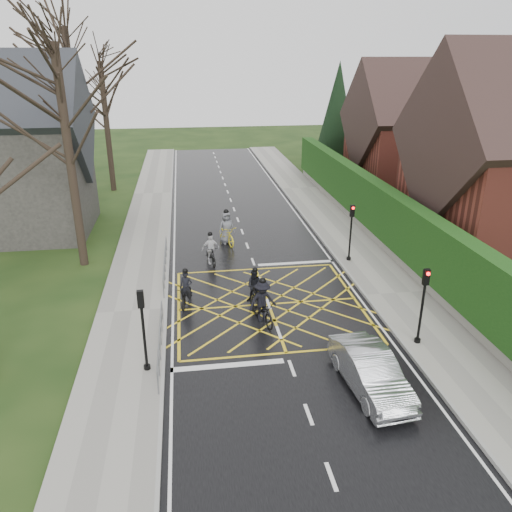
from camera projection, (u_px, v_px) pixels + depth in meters
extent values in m
plane|color=black|center=(268.00, 304.00, 22.43)|extent=(120.00, 120.00, 0.00)
cube|color=black|center=(268.00, 304.00, 22.43)|extent=(9.00, 80.00, 0.01)
cube|color=gray|center=(395.00, 294.00, 23.21)|extent=(3.00, 80.00, 0.15)
cube|color=gray|center=(132.00, 312.00, 21.60)|extent=(3.00, 80.00, 0.15)
cube|color=slate|center=(383.00, 242.00, 28.84)|extent=(0.50, 38.00, 0.70)
cube|color=#12370F|center=(386.00, 213.00, 28.19)|extent=(0.90, 38.00, 2.80)
cube|color=maroon|center=(413.00, 155.00, 39.79)|extent=(9.00, 8.00, 6.00)
cube|color=#2F1F1C|center=(418.00, 118.00, 38.71)|extent=(9.80, 8.80, 8.80)
cube|color=maroon|center=(455.00, 82.00, 38.09)|extent=(0.70, 0.70, 1.60)
cylinder|color=black|center=(334.00, 166.00, 47.50)|extent=(0.50, 0.50, 1.20)
cone|color=black|center=(337.00, 118.00, 45.85)|extent=(4.60, 4.60, 10.00)
cube|color=#2D2B28|center=(18.00, 177.00, 30.33)|extent=(8.00, 7.00, 7.00)
cube|color=#26282D|center=(7.00, 120.00, 29.05)|extent=(8.80, 7.80, 7.80)
cylinder|color=black|center=(70.00, 162.00, 24.68)|extent=(0.44, 0.44, 11.00)
cylinder|color=black|center=(78.00, 130.00, 31.69)|extent=(0.44, 0.44, 12.00)
cylinder|color=black|center=(107.00, 128.00, 39.50)|extent=(0.44, 0.44, 10.00)
cylinder|color=slate|center=(159.00, 332.00, 18.23)|extent=(0.05, 5.00, 0.05)
cylinder|color=slate|center=(160.00, 343.00, 18.40)|extent=(0.04, 5.00, 0.04)
cylinder|color=slate|center=(158.00, 385.00, 16.12)|extent=(0.04, 0.04, 1.00)
cylinder|color=slate|center=(162.00, 312.00, 20.71)|extent=(0.04, 0.04, 1.00)
cylinder|color=slate|center=(165.00, 256.00, 25.11)|extent=(0.05, 6.00, 0.05)
cylinder|color=slate|center=(165.00, 265.00, 25.28)|extent=(0.04, 6.00, 0.04)
cylinder|color=slate|center=(164.00, 291.00, 22.54)|extent=(0.04, 0.04, 1.00)
cylinder|color=slate|center=(166.00, 245.00, 28.05)|extent=(0.04, 0.04, 1.00)
cylinder|color=black|center=(350.00, 236.00, 26.41)|extent=(0.10, 0.10, 3.00)
cylinder|color=black|center=(349.00, 260.00, 26.91)|extent=(0.24, 0.24, 0.30)
cube|color=black|center=(352.00, 211.00, 25.88)|extent=(0.22, 0.16, 0.62)
sphere|color=#FF0C0C|center=(353.00, 208.00, 25.70)|extent=(0.14, 0.14, 0.14)
cylinder|color=black|center=(421.00, 311.00, 18.70)|extent=(0.10, 0.10, 3.00)
cylinder|color=black|center=(417.00, 342.00, 19.21)|extent=(0.24, 0.24, 0.30)
cube|color=black|center=(426.00, 277.00, 18.17)|extent=(0.22, 0.16, 0.62)
sphere|color=#FF0C0C|center=(428.00, 274.00, 18.00)|extent=(0.14, 0.14, 0.14)
cylinder|color=black|center=(144.00, 336.00, 17.06)|extent=(0.10, 0.10, 3.00)
cylinder|color=black|center=(147.00, 369.00, 17.57)|extent=(0.24, 0.24, 0.30)
cube|color=black|center=(141.00, 299.00, 16.54)|extent=(0.22, 0.16, 0.62)
sphere|color=#FF0C0C|center=(140.00, 293.00, 16.58)|extent=(0.14, 0.14, 0.14)
imported|color=black|center=(186.00, 295.00, 22.27)|extent=(1.00, 1.86, 0.93)
imported|color=black|center=(186.00, 287.00, 22.24)|extent=(0.64, 0.50, 1.57)
sphere|color=black|center=(185.00, 271.00, 21.94)|extent=(0.25, 0.25, 0.25)
imported|color=black|center=(255.00, 292.00, 22.42)|extent=(1.04, 1.74, 1.01)
imported|color=black|center=(255.00, 286.00, 22.41)|extent=(0.91, 0.82, 1.55)
sphere|color=black|center=(255.00, 270.00, 22.11)|extent=(0.24, 0.24, 0.24)
imported|color=black|center=(263.00, 310.00, 20.77)|extent=(1.21, 2.16, 1.08)
imported|color=black|center=(262.00, 301.00, 20.72)|extent=(1.32, 0.96, 1.83)
sphere|color=black|center=(263.00, 281.00, 20.37)|extent=(0.29, 0.29, 0.29)
imported|color=black|center=(211.00, 255.00, 26.57)|extent=(0.85, 1.85, 1.07)
imported|color=silver|center=(211.00, 249.00, 26.55)|extent=(1.02, 0.59, 1.64)
sphere|color=black|center=(210.00, 234.00, 26.24)|extent=(0.26, 0.26, 0.26)
imported|color=yellow|center=(227.00, 235.00, 29.43)|extent=(1.34, 2.29, 1.14)
imported|color=slate|center=(226.00, 228.00, 29.37)|extent=(1.08, 0.86, 1.93)
sphere|color=black|center=(226.00, 212.00, 29.00)|extent=(0.30, 0.30, 0.30)
imported|color=#B1B3B8|center=(370.00, 371.00, 16.51)|extent=(1.83, 4.28, 1.37)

